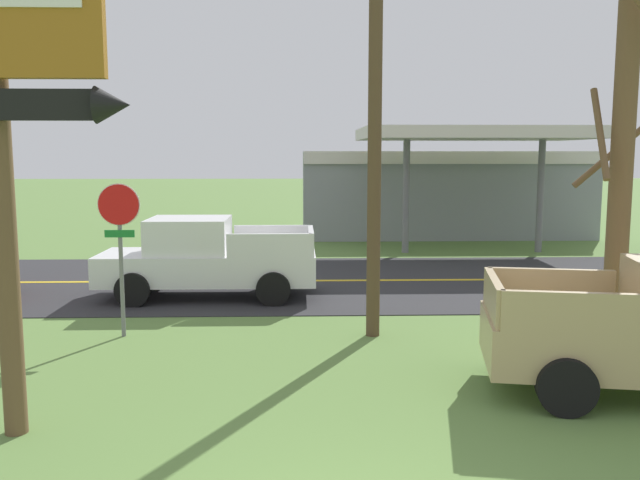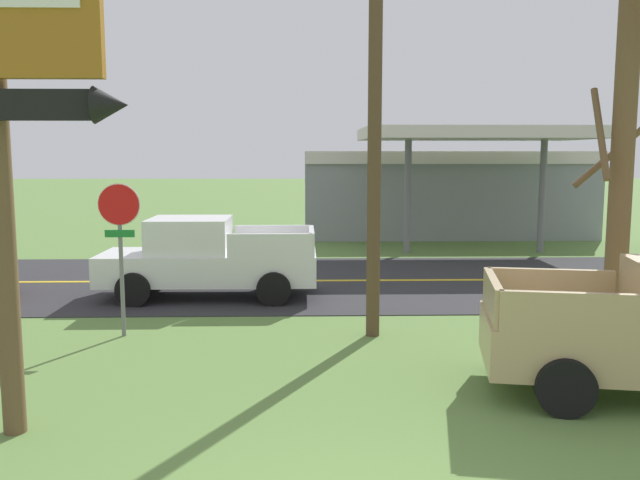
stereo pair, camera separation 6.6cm
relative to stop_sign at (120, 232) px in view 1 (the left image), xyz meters
The scene contains 7 objects.
road_asphalt 6.98m from the stop_sign, 55.20° to the left, with size 140.00×8.00×0.02m, color #2B2B2D.
road_centre_line 6.97m from the stop_sign, 55.20° to the left, with size 126.00×0.20×0.01m, color gold.
stop_sign is the anchor object (origin of this frame).
utility_pole 5.47m from the stop_sign, ahead, with size 1.65×0.26×8.70m.
bare_tree 9.25m from the stop_sign, ahead, with size 1.40×1.54×6.65m.
gas_station 19.06m from the stop_sign, 59.86° to the left, with size 12.00×11.50×4.40m.
pickup_white_on_road 3.81m from the stop_sign, 72.25° to the left, with size 5.20×2.24×1.96m.
Camera 1 is at (-0.40, -5.16, 3.50)m, focal length 37.56 mm.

